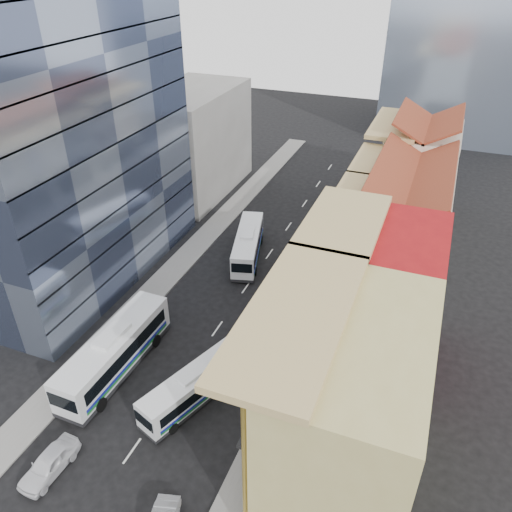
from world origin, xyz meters
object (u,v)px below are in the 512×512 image
at_px(office_tower, 63,135).
at_px(bus_left_far, 248,244).
at_px(bus_right, 194,386).
at_px(sedan_left, 49,463).
at_px(bus_left_near, 115,351).
at_px(shophouse_tan, 351,408).

height_order(office_tower, bus_left_far, office_tower).
relative_size(bus_right, sedan_left, 2.08).
xyz_separation_m(bus_left_near, bus_right, (7.50, -0.62, -0.46)).
bearing_deg(office_tower, sedan_left, -58.97).
height_order(shophouse_tan, bus_left_near, shophouse_tan).
distance_m(bus_left_far, sedan_left, 29.81).
height_order(bus_left_near, bus_right, bus_left_near).
relative_size(bus_left_far, sedan_left, 2.34).
xyz_separation_m(shophouse_tan, sedan_left, (-18.19, -7.29, -5.22)).
bearing_deg(office_tower, shophouse_tan, -24.30).
distance_m(shophouse_tan, office_tower, 35.19).
distance_m(bus_left_near, bus_right, 7.54).
distance_m(shophouse_tan, sedan_left, 20.28).
bearing_deg(shophouse_tan, office_tower, 155.70).
bearing_deg(sedan_left, shophouse_tan, 24.68).
distance_m(bus_left_far, bus_right, 21.09).
bearing_deg(sedan_left, bus_left_far, 88.62).
distance_m(bus_left_near, bus_left_far, 20.39).
bearing_deg(shophouse_tan, sedan_left, -158.15).
bearing_deg(bus_left_far, shophouse_tan, -69.87).
xyz_separation_m(shophouse_tan, bus_right, (-12.00, 1.72, -4.48)).
bearing_deg(bus_left_far, sedan_left, -109.59).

